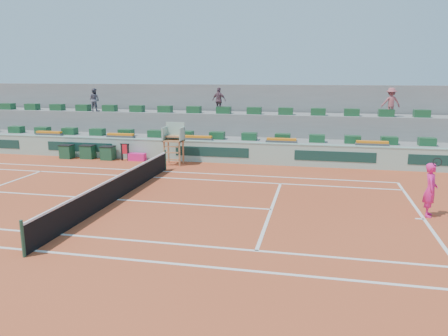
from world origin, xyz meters
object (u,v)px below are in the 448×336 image
at_px(player_bag, 137,157).
at_px(umpire_chair, 174,138).
at_px(tennis_player, 430,190).
at_px(drink_cooler_a, 108,153).

distance_m(player_bag, umpire_chair, 2.90).
height_order(umpire_chair, tennis_player, umpire_chair).
height_order(player_bag, drink_cooler_a, drink_cooler_a).
height_order(player_bag, umpire_chair, umpire_chair).
xyz_separation_m(player_bag, tennis_player, (14.64, -7.59, 0.77)).
xyz_separation_m(player_bag, drink_cooler_a, (-1.84, -0.11, 0.20)).
height_order(umpire_chair, drink_cooler_a, umpire_chair).
height_order(player_bag, tennis_player, tennis_player).
relative_size(player_bag, tennis_player, 0.44).
relative_size(umpire_chair, drink_cooler_a, 2.86).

